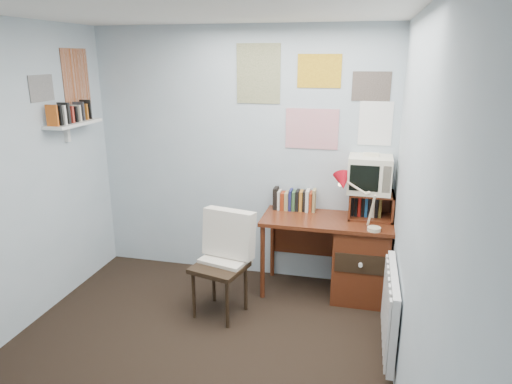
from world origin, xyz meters
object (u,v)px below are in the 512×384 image
Objects in this scene: desk_chair at (219,267)px; desk_lamp at (376,208)px; wall_shelf at (74,124)px; desk at (354,256)px; radiator at (391,310)px; tv_riser at (371,205)px; crt_tv at (370,172)px.

desk_lamp reaches higher than desk_chair.
wall_shelf is at bearing -161.81° from desk_lamp.
wall_shelf is at bearing -171.60° from desk.
desk_chair is 1.45× the size of wall_shelf.
desk_lamp is at bearing 3.36° from wall_shelf.
desk_chair is at bearing -148.37° from desk_lamp.
desk_lamp is at bearing 100.97° from radiator.
tv_riser is (-0.03, 0.33, -0.09)m from desk_lamp.
radiator is at bearing -78.29° from crt_tv.
tv_riser is 0.65× the size of wall_shelf.
desk_chair is 2.34× the size of crt_tv.
crt_tv is (1.22, 0.74, 0.74)m from desk_chair.
wall_shelf reaches higher than crt_tv.
desk_lamp is 2.80m from wall_shelf.
crt_tv is at bearing 100.69° from radiator.
desk_lamp is 0.53× the size of radiator.
crt_tv is at bearing 10.85° from wall_shelf.
desk_lamp is at bearing -78.85° from crt_tv.
desk is 0.51m from tv_riser.
desk_chair is at bearing -151.81° from desk.
tv_riser is 1.15m from radiator.
radiator is (0.14, -0.71, -0.55)m from desk_lamp.
desk is at bearing 8.40° from wall_shelf.
desk_chair reaches higher than desk.
crt_tv reaches higher than desk_chair.
radiator is at bearing -72.76° from desk.
desk is 3.12× the size of crt_tv.
crt_tv is (0.09, 0.13, 0.79)m from desk.
wall_shelf is (-1.44, 0.23, 1.17)m from desk_chair.
tv_riser is 1.04× the size of crt_tv.
wall_shelf is (-2.66, -0.51, 0.43)m from crt_tv.
tv_riser is 0.31m from crt_tv.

